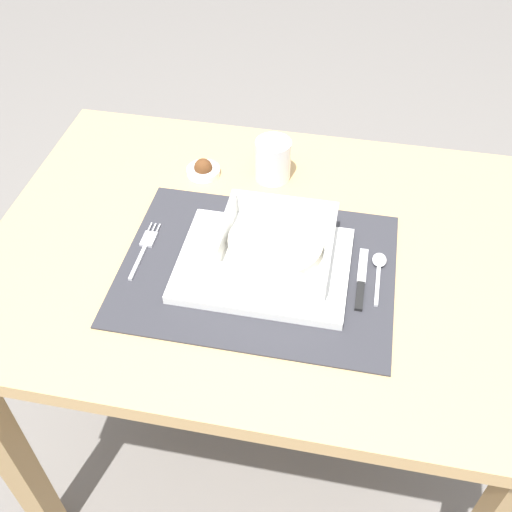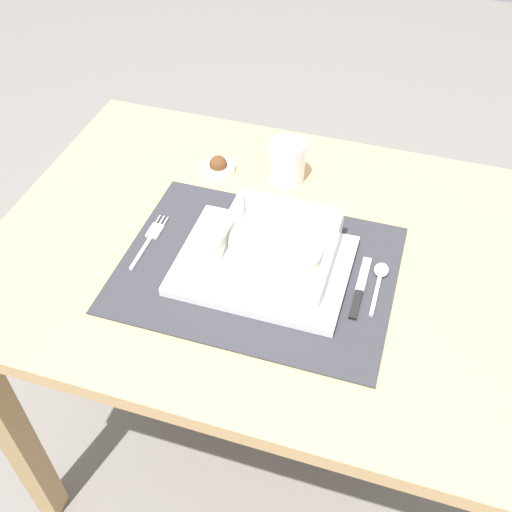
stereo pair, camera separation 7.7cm
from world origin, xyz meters
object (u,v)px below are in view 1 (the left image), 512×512
dining_table (264,285)px  butter_knife (361,282)px  porridge_bowl (276,246)px  condiment_saucer (203,169)px  drinking_glass (273,162)px  spoon (379,265)px  fork (145,246)px

dining_table → butter_knife: bearing=-19.7°
porridge_bowl → condiment_saucer: 0.28m
dining_table → drinking_glass: 0.24m
porridge_bowl → drinking_glass: 0.23m
spoon → condiment_saucer: size_ratio=1.76×
dining_table → drinking_glass: drinking_glass is taller
fork → drinking_glass: bearing=57.1°
drinking_glass → porridge_bowl: bearing=-79.0°
porridge_bowl → fork: porridge_bowl is taller
spoon → drinking_glass: size_ratio=1.41×
fork → dining_table: bearing=17.6°
butter_knife → condiment_saucer: bearing=145.5°
porridge_bowl → drinking_glass: size_ratio=2.27×
spoon → condiment_saucer: 0.40m
porridge_bowl → dining_table: bearing=124.4°
butter_knife → drinking_glass: 0.32m
spoon → dining_table: bearing=177.1°
fork → condiment_saucer: size_ratio=2.08×
porridge_bowl → spoon: 0.17m
porridge_bowl → fork: 0.23m
condiment_saucer → butter_knife: bearing=-36.0°
spoon → butter_knife: (-0.03, -0.04, -0.00)m
dining_table → butter_knife: size_ratio=7.04×
butter_knife → drinking_glass: bearing=128.4°
porridge_bowl → fork: size_ratio=1.35×
spoon → condiment_saucer: condiment_saucer is taller
spoon → drinking_glass: bearing=138.4°
dining_table → spoon: size_ratio=8.35×
porridge_bowl → drinking_glass: drinking_glass is taller
butter_knife → porridge_bowl: bearing=172.2°
fork → butter_knife: butter_knife is taller
porridge_bowl → condiment_saucer: bearing=130.2°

